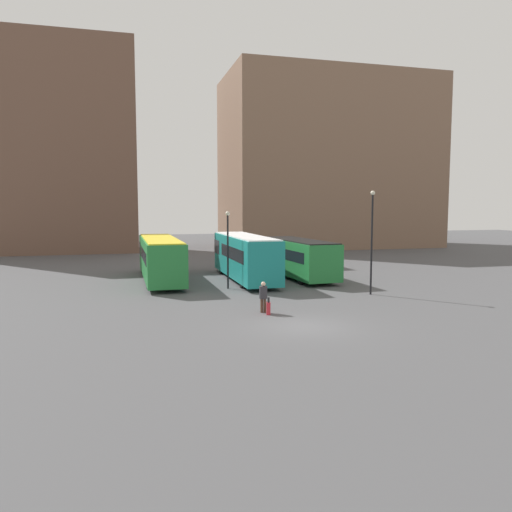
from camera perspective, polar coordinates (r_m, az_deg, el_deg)
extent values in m
plane|color=#4C4C4F|center=(23.06, 5.46, -8.02)|extent=(160.00, 160.00, 0.00)
cube|color=brown|center=(66.35, -22.55, 11.30)|extent=(20.23, 10.80, 25.00)
cube|color=#7F604C|center=(71.46, 8.15, 10.45)|extent=(28.20, 15.67, 23.07)
cube|color=#237A38|center=(37.50, -10.88, -0.23)|extent=(2.55, 12.36, 2.79)
cube|color=black|center=(42.50, -11.41, 0.91)|extent=(2.56, 2.27, 1.06)
cube|color=black|center=(36.36, -10.75, 0.15)|extent=(2.57, 7.91, 0.84)
cube|color=yellow|center=(37.38, -10.92, 1.96)|extent=(2.35, 12.11, 0.08)
cylinder|color=black|center=(41.42, -11.26, -1.31)|extent=(2.42, 1.05, 1.04)
cylinder|color=black|center=(33.85, -10.34, -2.82)|extent=(2.42, 1.05, 1.04)
cube|color=#19847F|center=(37.21, -1.29, -0.04)|extent=(2.56, 11.95, 2.97)
cube|color=black|center=(41.94, -2.83, 1.10)|extent=(2.52, 2.21, 1.13)
cube|color=black|center=(36.14, -0.90, 0.39)|extent=(2.56, 7.66, 0.89)
cube|color=white|center=(37.09, -1.29, 2.31)|extent=(2.36, 11.71, 0.08)
cylinder|color=black|center=(40.94, -2.48, -1.29)|extent=(2.38, 1.05, 1.03)
cylinder|color=black|center=(33.80, 0.17, -2.75)|extent=(2.38, 1.05, 1.03)
cube|color=#237A38|center=(38.30, 4.99, -0.19)|extent=(2.98, 9.67, 2.60)
cube|color=black|center=(41.91, 2.93, 0.77)|extent=(2.68, 1.87, 0.99)
cube|color=black|center=(37.48, 5.49, 0.18)|extent=(2.86, 6.23, 0.78)
cube|color=black|center=(38.19, 5.00, 1.81)|extent=(2.76, 9.47, 0.08)
cylinder|color=black|center=(41.16, 3.39, -1.28)|extent=(2.51, 1.10, 1.00)
cylinder|color=black|center=(35.73, 6.80, -2.36)|extent=(2.51, 1.10, 1.00)
cylinder|color=#4C3828|center=(25.84, 0.66, -5.68)|extent=(0.17, 0.17, 0.73)
cylinder|color=#4C3828|center=(25.84, 1.01, -5.68)|extent=(0.17, 0.17, 0.73)
cylinder|color=#2D2D33|center=(25.72, 0.84, -4.18)|extent=(0.50, 0.50, 0.64)
sphere|color=beige|center=(25.65, 0.84, -3.22)|extent=(0.24, 0.24, 0.24)
cube|color=#B7232D|center=(25.42, 1.43, -6.00)|extent=(0.28, 0.42, 0.62)
cube|color=black|center=(25.20, 1.44, -5.05)|extent=(0.11, 0.05, 0.28)
cylinder|color=black|center=(33.16, -3.24, 0.47)|extent=(0.12, 0.12, 4.93)
sphere|color=beige|center=(33.03, -3.26, 4.88)|extent=(0.28, 0.28, 0.28)
cylinder|color=black|center=(31.62, 13.08, 1.25)|extent=(0.12, 0.12, 6.20)
sphere|color=beige|center=(31.55, 13.20, 7.03)|extent=(0.28, 0.28, 0.28)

